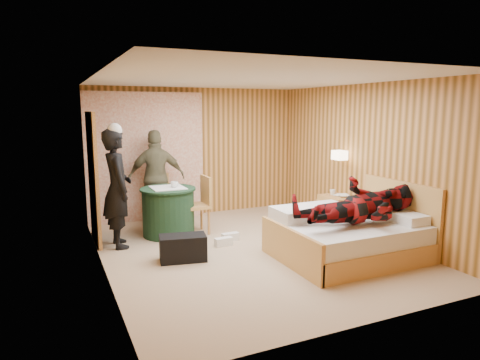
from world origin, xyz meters
name	(u,v)px	position (x,y,z in m)	size (l,w,h in m)	color
floor	(251,250)	(0.00, 0.00, 0.00)	(4.20, 5.00, 0.01)	tan
ceiling	(251,79)	(0.00, 0.00, 2.50)	(4.20, 5.00, 0.01)	silver
wall_back	(196,152)	(0.00, 2.50, 1.25)	(4.20, 0.02, 2.50)	tan
wall_left	(100,176)	(-2.10, 0.00, 1.25)	(0.02, 5.00, 2.50)	tan
wall_right	(365,160)	(2.10, 0.00, 1.25)	(0.02, 5.00, 2.50)	tan
curtain	(146,157)	(-1.00, 2.43, 1.20)	(2.20, 0.08, 2.40)	white
doorway	(93,178)	(-2.06, 1.40, 1.02)	(0.06, 0.90, 2.05)	black
wall_lamp	(340,155)	(1.92, 0.45, 1.30)	(0.26, 0.24, 0.16)	gold
bed	(348,236)	(1.13, -0.83, 0.30)	(1.96, 1.50, 1.03)	#E0B35B
nightstand	(336,212)	(1.88, 0.43, 0.30)	(0.45, 0.60, 0.58)	#E0B35B
round_table	(168,211)	(-0.91, 1.27, 0.41)	(0.92, 0.92, 0.81)	#1D4025
chair_far	(158,196)	(-0.90, 1.99, 0.54)	(0.47, 0.47, 0.93)	#E0B35B
chair_near	(200,200)	(-0.39, 1.18, 0.56)	(0.45, 0.45, 0.97)	#E0B35B
duffel_bag	(183,248)	(-1.06, -0.02, 0.18)	(0.64, 0.34, 0.36)	black
sneaker_left	(230,237)	(-0.09, 0.56, 0.06)	(0.27, 0.11, 0.12)	white
sneaker_right	(224,242)	(-0.29, 0.36, 0.06)	(0.28, 0.11, 0.12)	white
woman_standing	(117,188)	(-1.76, 1.01, 0.90)	(0.66, 0.43, 1.80)	black
man_at_table	(157,178)	(-0.91, 2.04, 0.86)	(1.01, 0.42, 1.72)	#686345
man_on_bed	(362,194)	(1.15, -1.06, 0.95)	(1.77, 0.67, 0.86)	maroon
book_lower	(339,196)	(1.88, 0.38, 0.59)	(0.17, 0.22, 0.02)	white
book_upper	(339,195)	(1.88, 0.38, 0.61)	(0.16, 0.22, 0.02)	white
cup_nightstand	(332,192)	(1.88, 0.56, 0.63)	(0.10, 0.10, 0.09)	white
cup_table	(174,184)	(-0.81, 1.22, 0.86)	(0.12, 0.12, 0.10)	white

